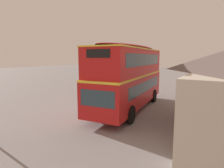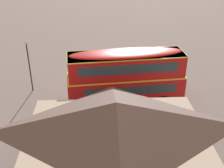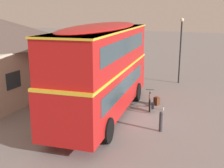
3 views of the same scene
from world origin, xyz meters
name	(u,v)px [view 1 (image 1 of 3)]	position (x,y,z in m)	size (l,w,h in m)	color
ground_plane	(115,108)	(0.00, 0.00, 0.00)	(120.00, 120.00, 0.00)	gray
double_decker_bus	(129,74)	(-0.28, 1.11, 2.64)	(9.93, 3.31, 4.79)	black
touring_bicycle	(93,106)	(1.55, -0.96, 0.37)	(1.67, 0.72, 1.02)	black
backpack_on_ground	(83,110)	(2.44, -1.15, 0.26)	(0.38, 0.38, 0.51)	#592D19
water_bottle_clear_plastic	(84,108)	(1.67, -1.70, 0.10)	(0.07, 0.07, 0.21)	silver
kerb_bollard	(100,96)	(-1.23, -2.17, 0.50)	(0.16, 0.16, 0.97)	#333338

